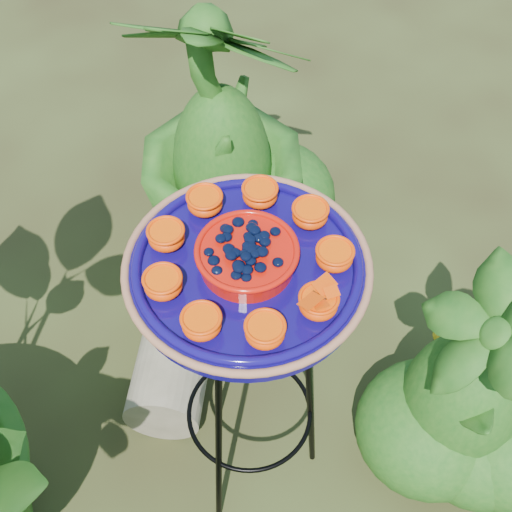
{
  "coord_description": "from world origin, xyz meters",
  "views": [
    {
      "loc": [
        -0.48,
        -0.46,
        1.8
      ],
      "look_at": [
        0.1,
        -0.02,
        0.86
      ],
      "focal_mm": 50.0,
      "sensor_mm": 36.0,
      "label": 1
    }
  ],
  "objects": [
    {
      "name": "feeder_dish",
      "position": [
        0.09,
        -0.01,
        0.84
      ],
      "size": [
        0.53,
        0.53,
        0.1
      ],
      "rotation": [
        0.0,
        0.0,
        -0.39
      ],
      "color": "#0F075A",
      "rests_on": "tripod_stand"
    },
    {
      "name": "shrub_back_right",
      "position": [
        0.65,
        0.51,
        0.44
      ],
      "size": [
        0.64,
        0.64,
        0.88
      ],
      "primitive_type": "imported",
      "rotation": [
        0.0,
        0.0,
        1.96
      ],
      "color": "#194E14",
      "rests_on": "ground"
    },
    {
      "name": "shrub_front_right",
      "position": [
        0.43,
        -0.39,
        0.35
      ],
      "size": [
        0.44,
        0.42,
        0.69
      ],
      "primitive_type": "imported",
      "rotation": [
        0.0,
        0.0,
        3.81
      ],
      "color": "#194E14",
      "rests_on": "ground"
    },
    {
      "name": "driftwood_log",
      "position": [
        0.26,
        0.35,
        0.1
      ],
      "size": [
        0.61,
        0.47,
        0.2
      ],
      "primitive_type": "cylinder",
      "rotation": [
        0.0,
        1.57,
        0.52
      ],
      "color": "gray",
      "rests_on": "ground"
    },
    {
      "name": "ground_plane",
      "position": [
        0.0,
        0.0,
        0.0
      ],
      "size": [
        20.0,
        20.0,
        0.0
      ],
      "primitive_type": "plane",
      "color": "black",
      "rests_on": "ground"
    },
    {
      "name": "tripod_stand",
      "position": [
        0.09,
        -0.01,
        0.49
      ],
      "size": [
        0.38,
        0.38,
        0.8
      ],
      "rotation": [
        0.0,
        0.0,
        -0.39
      ],
      "color": "black",
      "rests_on": "ground"
    }
  ]
}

